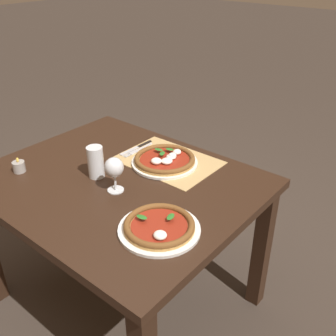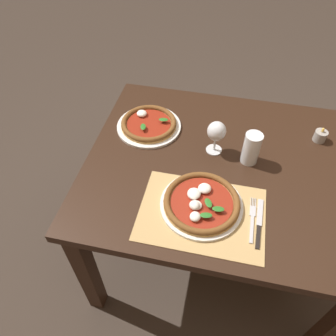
{
  "view_description": "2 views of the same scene",
  "coord_description": "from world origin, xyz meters",
  "views": [
    {
      "loc": [
        -1.12,
        1.01,
        1.64
      ],
      "look_at": [
        -0.16,
        -0.15,
        0.79
      ],
      "focal_mm": 42.0,
      "sensor_mm": 36.0,
      "label": 1
    },
    {
      "loc": [
        -0.04,
        -0.97,
        1.76
      ],
      "look_at": [
        -0.23,
        -0.11,
        0.78
      ],
      "focal_mm": 35.0,
      "sensor_mm": 36.0,
      "label": 2
    }
  ],
  "objects": [
    {
      "name": "ground_plane",
      "position": [
        0.0,
        0.0,
        0.0
      ],
      "size": [
        24.0,
        24.0,
        0.0
      ],
      "primitive_type": "plane",
      "color": "#382D26"
    },
    {
      "name": "dining_table",
      "position": [
        0.0,
        0.0,
        0.64
      ],
      "size": [
        1.19,
        0.97,
        0.74
      ],
      "color": "black",
      "rests_on": "ground"
    },
    {
      "name": "paper_placemat",
      "position": [
        -0.06,
        -0.27,
        0.74
      ],
      "size": [
        0.47,
        0.33,
        0.0
      ],
      "primitive_type": "cube",
      "color": "tan",
      "rests_on": "dining_table"
    },
    {
      "name": "pizza_near",
      "position": [
        -0.07,
        -0.24,
        0.76
      ],
      "size": [
        0.31,
        0.31,
        0.05
      ],
      "color": "silver",
      "rests_on": "paper_placemat"
    },
    {
      "name": "pizza_far",
      "position": [
        -0.38,
        0.16,
        0.76
      ],
      "size": [
        0.3,
        0.3,
        0.05
      ],
      "color": "silver",
      "rests_on": "dining_table"
    },
    {
      "name": "wine_glass",
      "position": [
        -0.06,
        0.07,
        0.85
      ],
      "size": [
        0.08,
        0.08,
        0.16
      ],
      "color": "silver",
      "rests_on": "dining_table"
    },
    {
      "name": "pint_glass",
      "position": [
        0.09,
        0.04,
        0.81
      ],
      "size": [
        0.07,
        0.07,
        0.15
      ],
      "color": "silver",
      "rests_on": "dining_table"
    },
    {
      "name": "fork",
      "position": [
        0.12,
        -0.26,
        0.75
      ],
      "size": [
        0.02,
        0.2,
        0.0
      ],
      "color": "#B7B7BC",
      "rests_on": "paper_placemat"
    },
    {
      "name": "knife",
      "position": [
        0.15,
        -0.27,
        0.75
      ],
      "size": [
        0.02,
        0.22,
        0.01
      ],
      "color": "black",
      "rests_on": "paper_placemat"
    },
    {
      "name": "votive_candle",
      "position": [
        0.4,
        0.24,
        0.76
      ],
      "size": [
        0.06,
        0.06,
        0.07
      ],
      "color": "gray",
      "rests_on": "dining_table"
    }
  ]
}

